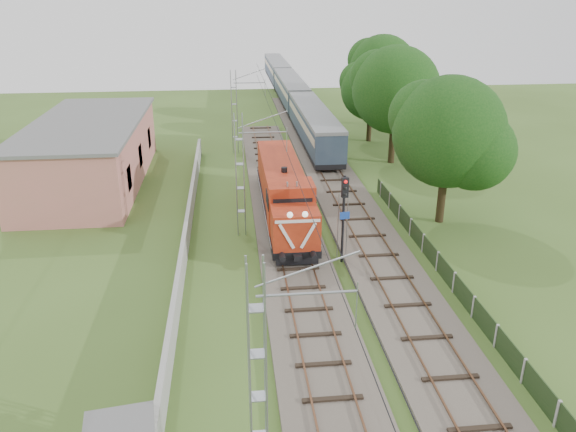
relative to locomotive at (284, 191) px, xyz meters
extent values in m
plane|color=#3D5620|center=(0.00, -14.14, -2.13)|extent=(140.00, 140.00, 0.00)
cube|color=#6B6054|center=(0.00, -7.14, -1.98)|extent=(4.20, 70.00, 0.30)
cube|color=black|center=(0.00, -7.14, -1.78)|extent=(2.40, 70.00, 0.10)
cube|color=brown|center=(-0.85, -7.14, -1.71)|extent=(0.08, 70.00, 0.05)
cube|color=brown|center=(0.85, -7.14, -1.71)|extent=(0.08, 70.00, 0.05)
cube|color=#6B6054|center=(5.00, 5.86, -1.98)|extent=(4.20, 80.00, 0.30)
cube|color=black|center=(5.00, 5.86, -1.78)|extent=(2.40, 80.00, 0.10)
cube|color=brown|center=(4.15, 5.86, -1.71)|extent=(0.08, 80.00, 0.05)
cube|color=brown|center=(5.85, 5.86, -1.71)|extent=(0.08, 80.00, 0.05)
cylinder|color=gray|center=(-1.50, -22.14, 4.67)|extent=(3.00, 0.08, 0.08)
cylinder|color=gray|center=(-1.50, -2.14, 4.67)|extent=(3.00, 0.08, 0.08)
cylinder|color=gray|center=(-1.50, 17.86, 4.67)|extent=(3.00, 0.08, 0.08)
cylinder|color=black|center=(0.00, -2.14, 3.37)|extent=(0.03, 70.00, 0.03)
cylinder|color=black|center=(0.00, -2.14, 4.67)|extent=(0.03, 70.00, 0.03)
cube|color=#9E9E99|center=(-6.50, -2.14, -1.38)|extent=(0.25, 40.00, 1.50)
cube|color=#BD6B66|center=(-15.00, 9.86, 0.37)|extent=(8.00, 20.00, 5.00)
cube|color=#606060|center=(-15.00, 9.86, 2.97)|extent=(8.40, 20.40, 0.25)
cube|color=black|center=(-11.05, 3.86, 0.07)|extent=(0.10, 1.60, 1.80)
cube|color=black|center=(-11.05, 9.86, 0.07)|extent=(0.10, 1.60, 1.80)
cube|color=black|center=(-11.05, 15.86, 0.07)|extent=(0.10, 1.60, 1.80)
cube|color=black|center=(8.00, -11.14, -1.53)|extent=(0.05, 32.00, 1.15)
cube|color=#9E9E99|center=(8.00, 3.86, -1.53)|extent=(0.12, 0.12, 1.20)
cube|color=black|center=(0.00, 0.12, -1.17)|extent=(2.82, 15.95, 0.47)
cube|color=black|center=(0.00, -5.05, -1.45)|extent=(2.06, 3.38, 0.47)
cube|color=black|center=(0.00, 5.28, -1.45)|extent=(2.06, 3.38, 0.47)
cube|color=black|center=(0.00, -7.77, -1.54)|extent=(2.44, 0.23, 0.33)
cube|color=#B03013|center=(0.00, -6.69, 0.15)|extent=(2.72, 2.35, 2.16)
sphere|color=white|center=(-0.42, -7.81, 1.37)|extent=(0.34, 0.34, 0.34)
sphere|color=white|center=(0.42, -7.81, 1.37)|extent=(0.34, 0.34, 0.34)
cube|color=silver|center=(-0.61, -7.88, 0.10)|extent=(0.94, 0.06, 1.57)
cube|color=silver|center=(0.61, -7.88, 0.10)|extent=(0.94, 0.06, 1.57)
cube|color=silver|center=(0.00, -7.88, 0.99)|extent=(2.53, 0.06, 0.17)
cube|color=#B03013|center=(0.00, -4.39, 0.57)|extent=(2.82, 2.25, 3.00)
cube|color=black|center=(0.00, -5.53, 1.04)|extent=(2.35, 0.06, 0.84)
cube|color=#B03013|center=(0.00, 2.41, 0.29)|extent=(2.63, 11.36, 2.44)
cylinder|color=black|center=(0.00, -0.45, 1.65)|extent=(0.41, 0.41, 0.38)
cylinder|color=gray|center=(-0.28, -5.14, 2.21)|extent=(0.11, 0.11, 0.33)
cylinder|color=gray|center=(0.28, -5.14, 2.21)|extent=(0.11, 0.11, 0.33)
cube|color=black|center=(5.00, 19.36, -1.26)|extent=(2.69, 20.39, 0.46)
cube|color=#324254|center=(5.00, 19.36, 0.22)|extent=(2.78, 20.39, 2.50)
cube|color=#BEB093|center=(5.00, 19.36, 0.68)|extent=(2.82, 19.57, 0.70)
cube|color=slate|center=(5.00, 19.36, 1.61)|extent=(2.83, 20.39, 0.32)
cube|color=black|center=(5.00, 40.68, -1.26)|extent=(2.69, 20.39, 0.46)
cube|color=#324254|center=(5.00, 40.68, 0.22)|extent=(2.78, 20.39, 2.50)
cube|color=#BEB093|center=(5.00, 40.68, 0.68)|extent=(2.82, 19.57, 0.70)
cube|color=slate|center=(5.00, 40.68, 1.61)|extent=(2.83, 20.39, 0.32)
cube|color=black|center=(5.00, 62.00, -1.26)|extent=(2.69, 20.39, 0.46)
cube|color=#324254|center=(5.00, 62.00, 0.22)|extent=(2.78, 20.39, 2.50)
cube|color=#BEB093|center=(5.00, 62.00, 0.68)|extent=(2.82, 19.57, 0.70)
cube|color=slate|center=(5.00, 62.00, 1.61)|extent=(2.83, 20.39, 0.32)
cylinder|color=black|center=(2.77, -6.90, 0.55)|extent=(0.15, 0.15, 5.37)
cube|color=black|center=(2.77, -7.06, 2.59)|extent=(0.41, 0.29, 1.18)
sphere|color=red|center=(2.77, -7.19, 2.97)|extent=(0.19, 0.19, 0.19)
sphere|color=black|center=(2.77, -7.19, 2.59)|extent=(0.19, 0.19, 0.19)
sphere|color=black|center=(2.77, -7.19, 2.22)|extent=(0.19, 0.19, 0.19)
cube|color=#193B97|center=(2.83, -7.03, 0.88)|extent=(0.59, 0.14, 0.43)
cube|color=#606060|center=(-7.40, -22.09, 0.07)|extent=(2.49, 2.49, 0.14)
cylinder|color=#382C17|center=(10.77, -1.48, 0.12)|extent=(0.56, 0.56, 4.51)
sphere|color=#10390F|center=(10.77, -1.48, 4.23)|extent=(7.38, 7.38, 7.38)
sphere|color=#10390F|center=(12.24, -2.59, 3.20)|extent=(5.17, 5.17, 5.17)
sphere|color=#10390F|center=(9.47, -0.19, 5.05)|extent=(4.80, 4.80, 4.80)
cylinder|color=#382C17|center=(11.37, 12.92, 0.25)|extent=(0.59, 0.59, 4.77)
sphere|color=#10390F|center=(11.37, 12.92, 4.59)|extent=(7.81, 7.81, 7.81)
sphere|color=#10390F|center=(12.93, 11.75, 3.51)|extent=(5.47, 5.47, 5.47)
sphere|color=#10390F|center=(10.00, 14.28, 5.46)|extent=(5.07, 5.07, 5.07)
cylinder|color=#382C17|center=(11.20, 21.00, -0.21)|extent=(0.51, 0.51, 3.85)
sphere|color=#10390F|center=(11.20, 21.00, 3.29)|extent=(6.30, 6.30, 6.30)
sphere|color=#10390F|center=(12.46, 20.06, 2.42)|extent=(4.41, 4.41, 4.41)
sphere|color=#10390F|center=(10.10, 22.11, 3.99)|extent=(4.09, 4.09, 4.09)
cylinder|color=#382C17|center=(14.27, 28.28, 0.20)|extent=(0.62, 0.62, 4.67)
sphere|color=#10390F|center=(14.27, 28.28, 4.45)|extent=(7.65, 7.65, 7.65)
sphere|color=#10390F|center=(15.80, 27.14, 3.39)|extent=(5.35, 5.35, 5.35)
sphere|color=#10390F|center=(12.93, 29.62, 5.30)|extent=(4.97, 4.97, 4.97)
camera|label=1|loc=(-3.57, -36.32, 12.92)|focal=35.00mm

